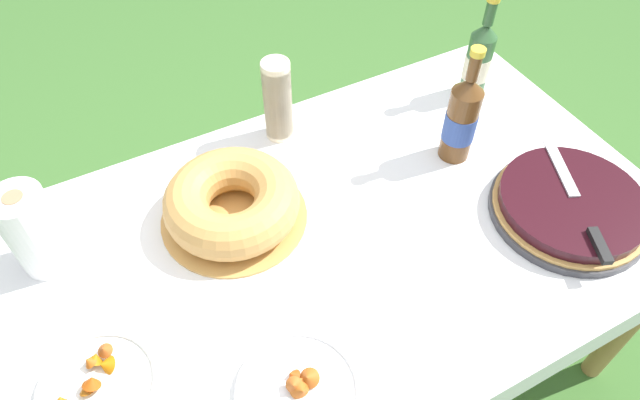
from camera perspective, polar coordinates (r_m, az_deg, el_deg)
ground_plane at (r=1.87m, az=1.29°, el=-15.98°), size 16.00×16.00×0.00m
garden_table at (r=1.35m, az=1.73°, el=-5.34°), size 1.53×0.91×0.66m
tablecloth at (r=1.31m, az=1.78°, el=-4.01°), size 1.54×0.92×0.10m
berry_tart at (r=1.43m, az=23.72°, el=-0.55°), size 0.36×0.36×0.06m
serving_knife at (r=1.39m, az=24.56°, el=-0.54°), size 0.17×0.35×0.01m
bundt_cake at (r=1.30m, az=-8.79°, el=-0.27°), size 0.34×0.34×0.11m
cup_stack at (r=1.45m, az=-4.26°, el=9.88°), size 0.07×0.07×0.23m
cider_bottle_green at (r=1.64m, az=15.57°, el=13.39°), size 0.07×0.07×0.30m
cider_bottle_amber at (r=1.43m, az=13.96°, el=7.88°), size 0.08×0.08×0.32m
snack_plate_near at (r=1.10m, az=-2.23°, el=-18.50°), size 0.24×0.24×0.05m
snack_plate_left at (r=1.18m, az=-21.49°, el=-16.92°), size 0.22×0.22×0.06m
paper_towel_roll at (r=1.31m, az=-26.75°, el=-2.77°), size 0.11×0.11×0.21m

